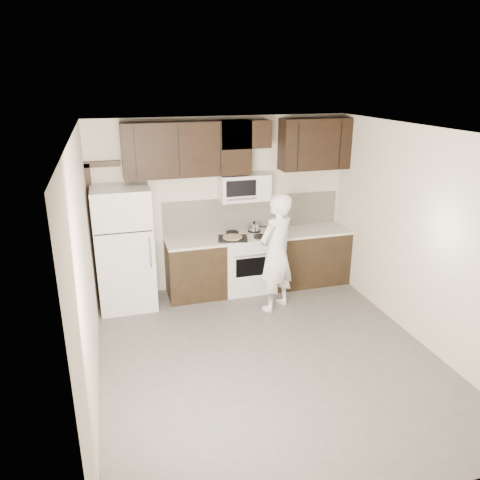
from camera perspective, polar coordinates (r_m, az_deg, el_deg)
name	(u,v)px	position (r m, az deg, el deg)	size (l,w,h in m)	color
floor	(268,356)	(5.92, 3.41, -13.95)	(4.50, 4.50, 0.00)	#565350
back_wall	(222,205)	(7.36, -2.19, 4.35)	(4.00, 4.00, 0.00)	beige
ceiling	(273,132)	(4.99, 4.03, 13.00)	(4.50, 4.50, 0.00)	white
counter_run	(264,261)	(7.52, 2.94, -2.51)	(2.95, 0.64, 0.91)	black
stove	(246,262)	(7.43, 0.73, -2.72)	(0.76, 0.66, 0.94)	silver
backsplash	(253,213)	(7.53, 1.55, 3.34)	(2.90, 0.02, 0.54)	beige
upper_cabinets	(238,146)	(7.07, -0.27, 11.44)	(3.48, 0.35, 0.78)	black
microwave	(244,187)	(7.19, 0.49, 6.45)	(0.76, 0.42, 0.40)	silver
refrigerator	(125,248)	(6.96, -13.89, -1.00)	(0.80, 0.76, 1.80)	silver
door_trim	(96,221)	(7.16, -17.19, 2.20)	(0.50, 0.08, 2.12)	black
saucepan	(254,227)	(7.44, 1.75, 1.56)	(0.30, 0.19, 0.17)	silver
baking_tray	(233,238)	(7.10, -0.90, 0.19)	(0.44, 0.33, 0.02)	black
pizza	(233,237)	(7.09, -0.90, 0.35)	(0.30, 0.30, 0.02)	tan
person	(276,253)	(6.68, 4.42, -1.57)	(0.64, 0.42, 1.74)	white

